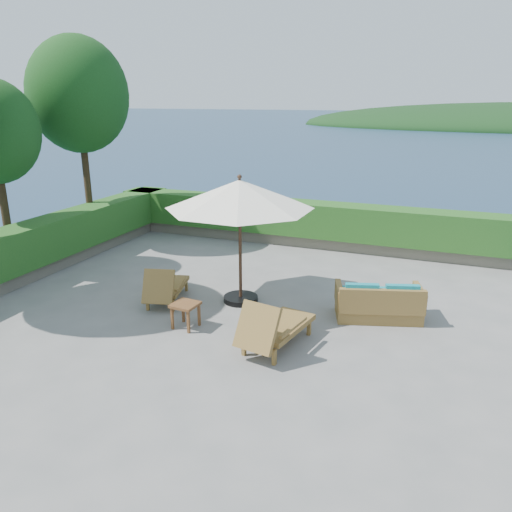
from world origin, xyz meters
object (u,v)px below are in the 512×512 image
at_px(lounge_left, 165,287).
at_px(wicker_loveseat, 379,304).
at_px(lounge_right, 273,327).
at_px(side_table, 185,308).
at_px(patio_umbrella, 240,195).

xyz_separation_m(lounge_left, wicker_loveseat, (4.50, 0.85, -0.05)).
xyz_separation_m(lounge_right, side_table, (-1.90, 0.19, -0.01)).
relative_size(lounge_left, side_table, 3.25).
xyz_separation_m(lounge_left, lounge_right, (2.92, -1.13, 0.05)).
bearing_deg(lounge_left, side_table, -57.61).
distance_m(patio_umbrella, side_table, 2.60).
bearing_deg(patio_umbrella, side_table, -106.94).
bearing_deg(patio_umbrella, lounge_left, -155.96).
height_order(lounge_right, wicker_loveseat, lounge_right).
distance_m(patio_umbrella, lounge_right, 3.02).
bearing_deg(side_table, lounge_left, 137.28).
bearing_deg(wicker_loveseat, lounge_right, -145.56).
relative_size(lounge_left, wicker_loveseat, 0.89).
height_order(patio_umbrella, lounge_left, patio_umbrella).
bearing_deg(lounge_left, wicker_loveseat, -4.17).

